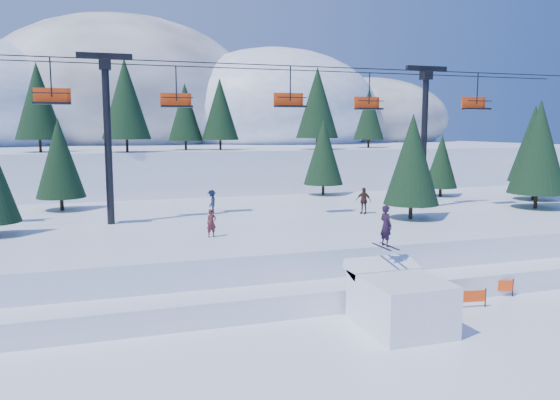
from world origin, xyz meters
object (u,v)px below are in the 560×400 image
object	(u,v)px
jump_kicker	(399,299)
chairlift	(267,113)
banner_far	(485,286)
banner_near	(458,297)

from	to	relation	value
jump_kicker	chairlift	xyz separation A→B (m)	(-1.19, 15.24, 8.12)
chairlift	banner_far	xyz separation A→B (m)	(7.47, -12.82, -8.78)
jump_kicker	chairlift	distance (m)	17.31
jump_kicker	chairlift	size ratio (longest dim) A/B	0.11
banner_far	chairlift	bearing A→B (deg)	120.21
chairlift	banner_near	distance (m)	17.27
jump_kicker	banner_near	bearing A→B (deg)	18.12
chairlift	banner_near	xyz separation A→B (m)	(5.03, -13.99, -8.78)
banner_near	banner_far	xyz separation A→B (m)	(2.44, 1.16, 0.00)
chairlift	banner_near	size ratio (longest dim) A/B	16.27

